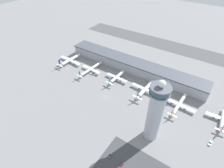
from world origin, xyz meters
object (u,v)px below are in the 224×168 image
at_px(airplane_gate_foxtrot, 223,119).
at_px(service_truck_catering, 166,103).
at_px(airplane_gate_charlie, 116,77).
at_px(airplane_gate_delta, 145,89).
at_px(car_black_suv, 122,164).
at_px(control_tower, 155,112).
at_px(airplane_gate_echo, 179,105).
at_px(car_navy_sedan, 110,155).
at_px(service_truck_fuel, 93,74).
at_px(service_truck_water, 210,143).
at_px(airplane_gate_alpha, 70,60).
at_px(service_truck_baggage, 60,65).
at_px(airplane_gate_bravo, 91,69).

distance_m(airplane_gate_foxtrot, service_truck_catering, 58.29).
height_order(airplane_gate_charlie, airplane_gate_delta, airplane_gate_delta).
bearing_deg(airplane_gate_delta, car_black_suv, -75.64).
bearing_deg(control_tower, airplane_gate_charlie, 143.59).
xyz_separation_m(airplane_gate_echo, car_navy_sedan, (-31.72, -92.23, -3.49)).
distance_m(control_tower, service_truck_fuel, 124.06).
xyz_separation_m(airplane_gate_foxtrot, service_truck_water, (-4.74, -35.12, -2.98)).
bearing_deg(airplane_gate_alpha, airplane_gate_charlie, 2.08).
distance_m(airplane_gate_charlie, car_black_suv, 117.19).
bearing_deg(airplane_gate_foxtrot, car_black_suv, -122.81).
height_order(airplane_gate_echo, service_truck_water, airplane_gate_echo).
bearing_deg(service_truck_water, service_truck_catering, 152.59).
distance_m(airplane_gate_echo, airplane_gate_foxtrot, 44.62).
bearing_deg(airplane_gate_foxtrot, airplane_gate_alpha, -178.61).
relative_size(airplane_gate_echo, service_truck_baggage, 5.44).
xyz_separation_m(service_truck_catering, service_truck_fuel, (-108.13, -2.41, 0.12)).
distance_m(service_truck_fuel, service_truck_water, 163.03).
bearing_deg(airplane_gate_alpha, airplane_gate_foxtrot, 1.39).
xyz_separation_m(service_truck_baggage, car_navy_sedan, (145.21, -75.84, -0.51)).
bearing_deg(airplane_gate_echo, service_truck_baggage, -174.71).
distance_m(airplane_gate_alpha, airplane_gate_delta, 127.66).
height_order(control_tower, service_truck_baggage, control_tower).
distance_m(service_truck_baggage, car_navy_sedan, 163.83).
height_order(control_tower, airplane_gate_bravo, control_tower).
xyz_separation_m(control_tower, car_navy_sedan, (-20.34, -39.91, -32.32)).
bearing_deg(car_navy_sedan, airplane_gate_charlie, 119.84).
bearing_deg(airplane_gate_echo, car_navy_sedan, -108.98).
distance_m(airplane_gate_charlie, airplane_gate_delta, 43.32).
xyz_separation_m(control_tower, airplane_gate_alpha, (-159.27, 52.21, -28.51)).
relative_size(control_tower, service_truck_fuel, 8.12).
distance_m(airplane_gate_alpha, service_truck_catering, 157.33).
distance_m(service_truck_water, car_navy_sedan, 94.64).
height_order(service_truck_fuel, car_black_suv, service_truck_fuel).
relative_size(service_truck_catering, service_truck_baggage, 0.88).
height_order(control_tower, service_truck_catering, control_tower).
height_order(airplane_gate_foxtrot, car_navy_sedan, airplane_gate_foxtrot).
bearing_deg(service_truck_baggage, service_truck_catering, 4.84).
bearing_deg(airplane_gate_alpha, service_truck_catering, -0.89).
relative_size(airplane_gate_bravo, car_navy_sedan, 10.03).
height_order(car_navy_sedan, car_black_suv, car_black_suv).
relative_size(control_tower, service_truck_water, 11.35).
height_order(airplane_gate_alpha, service_truck_catering, airplane_gate_alpha).
distance_m(service_truck_water, car_black_suv, 85.65).
bearing_deg(car_navy_sedan, control_tower, 62.99).
bearing_deg(airplane_gate_alpha, airplane_gate_echo, 0.03).
bearing_deg(service_truck_catering, airplane_gate_foxtrot, 7.55).
bearing_deg(service_truck_water, service_truck_baggage, 176.40).
relative_size(control_tower, airplane_gate_alpha, 1.64).
bearing_deg(control_tower, service_truck_water, 23.65).
distance_m(control_tower, airplane_gate_echo, 60.81).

